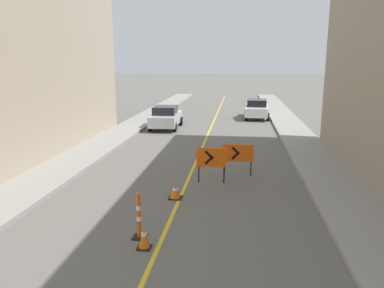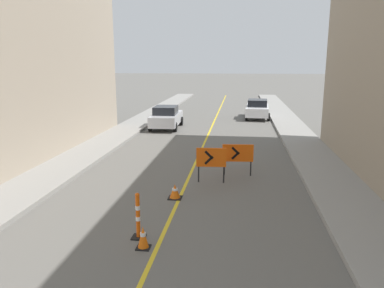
{
  "view_description": "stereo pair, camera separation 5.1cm",
  "coord_description": "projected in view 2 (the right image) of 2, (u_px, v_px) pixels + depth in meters",
  "views": [
    {
      "loc": [
        1.95,
        1.04,
        4.65
      ],
      "look_at": [
        -0.11,
        17.42,
        1.0
      ],
      "focal_mm": 35.0,
      "sensor_mm": 36.0,
      "label": 1
    },
    {
      "loc": [
        2.0,
        1.04,
        4.65
      ],
      "look_at": [
        -0.11,
        17.42,
        1.0
      ],
      "focal_mm": 35.0,
      "sensor_mm": 36.0,
      "label": 2
    }
  ],
  "objects": [
    {
      "name": "lane_stripe",
      "position": [
        211.0,
        129.0,
        26.21
      ],
      "size": [
        0.12,
        53.63,
        0.01
      ],
      "color": "gold",
      "rests_on": "ground_plane"
    },
    {
      "name": "sidewalk_left",
      "position": [
        132.0,
        126.0,
        26.9
      ],
      "size": [
        2.24,
        53.63,
        0.17
      ],
      "color": "gray",
      "rests_on": "ground_plane"
    },
    {
      "name": "sidewalk_right",
      "position": [
        293.0,
        130.0,
        25.49
      ],
      "size": [
        2.24,
        53.63,
        0.17
      ],
      "color": "gray",
      "rests_on": "ground_plane"
    },
    {
      "name": "traffic_cone_third",
      "position": [
        143.0,
        237.0,
        9.48
      ],
      "size": [
        0.35,
        0.35,
        0.59
      ],
      "color": "black",
      "rests_on": "ground_plane"
    },
    {
      "name": "traffic_cone_fourth",
      "position": [
        175.0,
        191.0,
        12.96
      ],
      "size": [
        0.46,
        0.46,
        0.5
      ],
      "color": "black",
      "rests_on": "ground_plane"
    },
    {
      "name": "delineator_post_rear",
      "position": [
        138.0,
        218.0,
        9.98
      ],
      "size": [
        0.36,
        0.36,
        1.28
      ],
      "color": "black",
      "rests_on": "ground_plane"
    },
    {
      "name": "arrow_barricade_primary",
      "position": [
        211.0,
        159.0,
        14.5
      ],
      "size": [
        1.16,
        0.15,
        1.39
      ],
      "rotation": [
        0.0,
        0.0,
        0.08
      ],
      "color": "#EF560C",
      "rests_on": "ground_plane"
    },
    {
      "name": "arrow_barricade_secondary",
      "position": [
        238.0,
        154.0,
        15.44
      ],
      "size": [
        1.28,
        0.17,
        1.32
      ],
      "rotation": [
        0.0,
        0.0,
        0.08
      ],
      "color": "#EF560C",
      "rests_on": "ground_plane"
    },
    {
      "name": "parked_car_curb_near",
      "position": [
        166.0,
        117.0,
        26.45
      ],
      "size": [
        1.95,
        4.35,
        1.59
      ],
      "rotation": [
        0.0,
        0.0,
        0.03
      ],
      "color": "#B7B7BC",
      "rests_on": "ground_plane"
    },
    {
      "name": "parked_car_curb_mid",
      "position": [
        257.0,
        109.0,
        31.04
      ],
      "size": [
        2.03,
        4.39,
        1.59
      ],
      "rotation": [
        0.0,
        0.0,
        -0.05
      ],
      "color": "silver",
      "rests_on": "ground_plane"
    }
  ]
}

